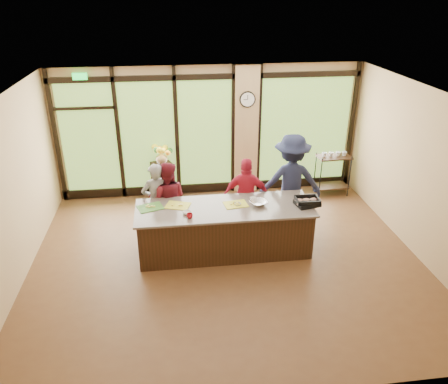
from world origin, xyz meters
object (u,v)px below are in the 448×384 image
object	(u,v)px
cook_right	(291,181)
bar_cart	(333,169)
island_base	(225,230)
flower_stand	(163,181)
roasting_pan	(307,203)
cook_left	(156,201)

from	to	relation	value
cook_right	bar_cart	size ratio (longest dim) A/B	1.86
island_base	cook_right	xyz separation A→B (m)	(1.45, 0.83, 0.54)
flower_stand	bar_cart	xyz separation A→B (m)	(3.98, -0.27, 0.20)
island_base	bar_cart	bearing A→B (deg)	37.33
island_base	roasting_pan	world-z (taller)	roasting_pan
cook_right	bar_cart	bearing A→B (deg)	-131.25
cook_left	cook_right	size ratio (longest dim) A/B	0.79
cook_right	flower_stand	xyz separation A→B (m)	(-2.57, 1.62, -0.54)
flower_stand	bar_cart	bearing A→B (deg)	-23.58
island_base	cook_right	world-z (taller)	cook_right
roasting_pan	flower_stand	xyz separation A→B (m)	(-2.62, 2.56, -0.52)
bar_cart	roasting_pan	bearing A→B (deg)	-123.03
cook_left	roasting_pan	size ratio (longest dim) A/B	3.74
cook_left	flower_stand	distance (m)	1.78
island_base	roasting_pan	size ratio (longest dim) A/B	7.50
roasting_pan	flower_stand	bearing A→B (deg)	123.90
bar_cart	cook_left	bearing A→B (deg)	-162.58
bar_cart	island_base	bearing A→B (deg)	-145.05
roasting_pan	bar_cart	size ratio (longest dim) A/B	0.39
island_base	cook_left	world-z (taller)	cook_left
roasting_pan	flower_stand	distance (m)	3.70
flower_stand	bar_cart	distance (m)	3.99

